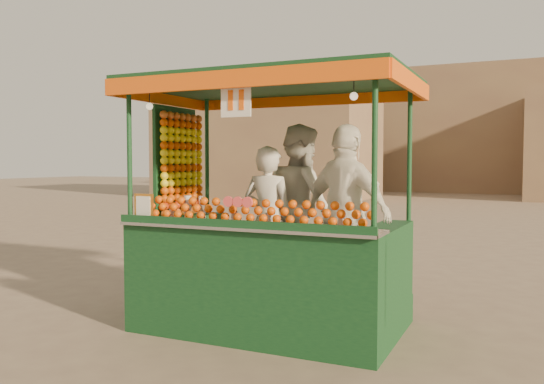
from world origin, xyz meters
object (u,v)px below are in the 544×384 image
at_px(vendor_left, 268,220).
at_px(vendor_middle, 301,206).
at_px(juice_cart, 262,248).
at_px(vendor_right, 347,214).

relative_size(vendor_left, vendor_middle, 0.86).
bearing_deg(juice_cart, vendor_right, 15.60).
distance_m(juice_cart, vendor_right, 0.94).
distance_m(juice_cart, vendor_middle, 0.85).
xyz_separation_m(vendor_left, vendor_right, (0.92, -0.11, 0.11)).
height_order(juice_cart, vendor_right, juice_cart).
xyz_separation_m(vendor_left, vendor_middle, (0.23, 0.39, 0.13)).
bearing_deg(vendor_middle, vendor_left, 108.59).
relative_size(juice_cart, vendor_left, 1.78).
bearing_deg(vendor_left, juice_cart, 104.74).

